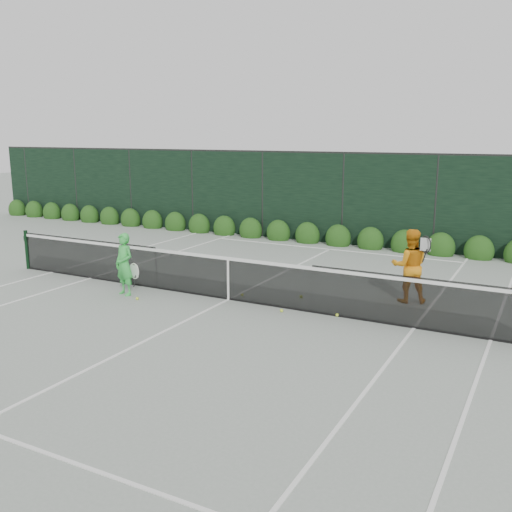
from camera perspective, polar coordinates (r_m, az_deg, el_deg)
The scene contains 8 objects.
ground at distance 12.82m, azimuth -2.76°, elevation -4.39°, with size 80.00×80.00×0.00m, color gray.
tennis_net at distance 12.69m, azimuth -2.88°, elevation -2.07°, with size 12.90×0.10×1.07m.
player_woman at distance 13.37m, azimuth -13.03°, elevation -0.82°, with size 0.65×0.45×1.44m.
player_man at distance 12.90m, azimuth 15.12°, elevation -0.95°, with size 0.96×0.86×1.63m.
court_lines at distance 12.82m, azimuth -2.76°, elevation -4.36°, with size 11.03×23.83×0.01m.
windscreen_fence at distance 10.28m, azimuth -10.56°, elevation -0.03°, with size 32.00×21.07×3.06m.
hedge_row at distance 19.10m, azimuth 8.21°, elevation 1.75°, with size 31.66×0.65×0.94m.
tennis_balls at distance 12.46m, azimuth 0.22°, elevation -4.70°, with size 4.43×1.92×0.07m.
Camera 1 is at (6.28, -10.56, 3.65)m, focal length 40.00 mm.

